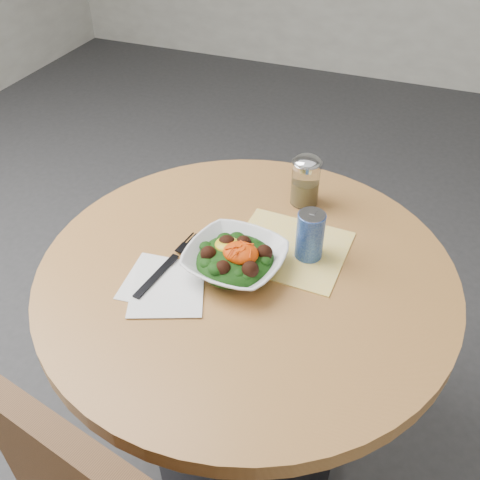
# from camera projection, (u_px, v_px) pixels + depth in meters

# --- Properties ---
(ground) EXTENTS (6.00, 6.00, 0.00)m
(ground) POSITION_uv_depth(u_px,v_px,m) (245.00, 450.00, 1.63)
(ground) COLOR #323234
(ground) RESTS_ON ground
(table) EXTENTS (0.90, 0.90, 0.75)m
(table) POSITION_uv_depth(u_px,v_px,m) (246.00, 328.00, 1.28)
(table) COLOR black
(table) RESTS_ON ground
(cloth_napkin) EXTENTS (0.25, 0.23, 0.00)m
(cloth_napkin) POSITION_uv_depth(u_px,v_px,m) (290.00, 249.00, 1.20)
(cloth_napkin) COLOR yellow
(cloth_napkin) RESTS_ON table
(paper_napkins) EXTENTS (0.20, 0.20, 0.00)m
(paper_napkins) POSITION_uv_depth(u_px,v_px,m) (164.00, 286.00, 1.10)
(paper_napkins) COLOR white
(paper_napkins) RESTS_ON table
(salad_bowl) EXTENTS (0.23, 0.23, 0.08)m
(salad_bowl) POSITION_uv_depth(u_px,v_px,m) (235.00, 259.00, 1.13)
(salad_bowl) COLOR silver
(salad_bowl) RESTS_ON table
(fork) EXTENTS (0.05, 0.23, 0.00)m
(fork) POSITION_uv_depth(u_px,v_px,m) (171.00, 262.00, 1.15)
(fork) COLOR black
(fork) RESTS_ON table
(spice_shaker) EXTENTS (0.07, 0.07, 0.13)m
(spice_shaker) POSITION_uv_depth(u_px,v_px,m) (305.00, 181.00, 1.30)
(spice_shaker) COLOR silver
(spice_shaker) RESTS_ON table
(beverage_can) EXTENTS (0.06, 0.06, 0.12)m
(beverage_can) POSITION_uv_depth(u_px,v_px,m) (310.00, 235.00, 1.14)
(beverage_can) COLOR #0D2595
(beverage_can) RESTS_ON table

